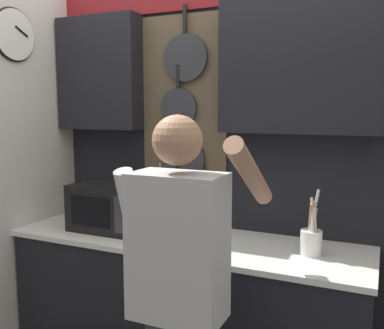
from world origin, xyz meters
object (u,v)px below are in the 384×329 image
at_px(knife_block, 180,219).
at_px(person, 179,277).
at_px(microwave, 116,206).
at_px(utensil_crock, 311,239).

relative_size(knife_block, person, 0.17).
relative_size(microwave, utensil_crock, 1.43).
bearing_deg(utensil_crock, person, -122.51).
bearing_deg(microwave, utensil_crock, -0.00).
bearing_deg(knife_block, microwave, -179.89).
xyz_separation_m(utensil_crock, person, (-0.42, -0.66, -0.03)).
xyz_separation_m(microwave, person, (0.76, -0.66, -0.09)).
xyz_separation_m(microwave, knife_block, (0.44, 0.00, -0.04)).
distance_m(knife_block, person, 0.74).
distance_m(utensil_crock, person, 0.79).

